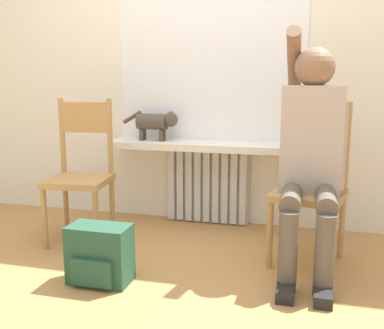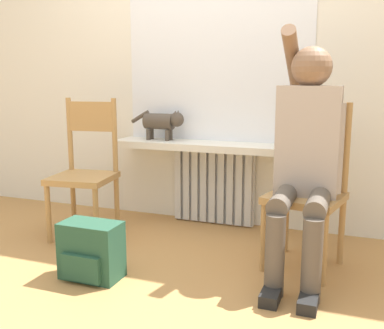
{
  "view_description": "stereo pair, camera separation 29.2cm",
  "coord_description": "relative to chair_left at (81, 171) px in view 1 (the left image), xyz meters",
  "views": [
    {
      "loc": [
        0.73,
        -2.08,
        1.08
      ],
      "look_at": [
        0.0,
        0.69,
        0.53
      ],
      "focal_mm": 42.0,
      "sensor_mm": 36.0,
      "label": 1
    },
    {
      "loc": [
        1.01,
        -2.0,
        1.08
      ],
      "look_at": [
        0.0,
        0.69,
        0.53
      ],
      "focal_mm": 42.0,
      "sensor_mm": 36.0,
      "label": 2
    }
  ],
  "objects": [
    {
      "name": "chair_left",
      "position": [
        0.0,
        0.0,
        0.0
      ],
      "size": [
        0.44,
        0.44,
        0.95
      ],
      "rotation": [
        0.0,
        0.0,
        0.13
      ],
      "color": "#B2844C",
      "rests_on": "ground_plane"
    },
    {
      "name": "ground_plane",
      "position": [
        0.75,
        -0.58,
        -0.47
      ],
      "size": [
        12.0,
        12.0,
        0.0
      ],
      "primitive_type": "plane",
      "color": "#B27F47"
    },
    {
      "name": "backpack",
      "position": [
        0.42,
        -0.6,
        -0.32
      ],
      "size": [
        0.33,
        0.22,
        0.32
      ],
      "color": "#234C38",
      "rests_on": "ground_plane"
    },
    {
      "name": "wall_with_window",
      "position": [
        0.75,
        0.65,
        0.88
      ],
      "size": [
        7.0,
        0.06,
        2.7
      ],
      "color": "white",
      "rests_on": "ground_plane"
    },
    {
      "name": "cat",
      "position": [
        0.37,
        0.49,
        0.3
      ],
      "size": [
        0.43,
        0.12,
        0.23
      ],
      "color": "#4C4238",
      "rests_on": "windowsill"
    },
    {
      "name": "person",
      "position": [
        1.49,
        -0.11,
        0.23
      ],
      "size": [
        0.36,
        0.97,
        1.37
      ],
      "color": "brown",
      "rests_on": "ground_plane"
    },
    {
      "name": "windowsill",
      "position": [
        0.75,
        0.47,
        0.13
      ],
      "size": [
        1.45,
        0.29,
        0.05
      ],
      "color": "white",
      "rests_on": "radiator"
    },
    {
      "name": "window_glass",
      "position": [
        0.75,
        0.61,
        0.68
      ],
      "size": [
        1.39,
        0.01,
        1.06
      ],
      "color": "white",
      "rests_on": "windowsill"
    },
    {
      "name": "chair_right",
      "position": [
        1.5,
        -0.0,
        0.0
      ],
      "size": [
        0.47,
        0.47,
        0.95
      ],
      "rotation": [
        0.0,
        0.0,
        -0.21
      ],
      "color": "#B2844C",
      "rests_on": "ground_plane"
    },
    {
      "name": "radiator",
      "position": [
        0.75,
        0.57,
        -0.18
      ],
      "size": [
        0.62,
        0.08,
        0.58
      ],
      "color": "silver",
      "rests_on": "ground_plane"
    }
  ]
}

